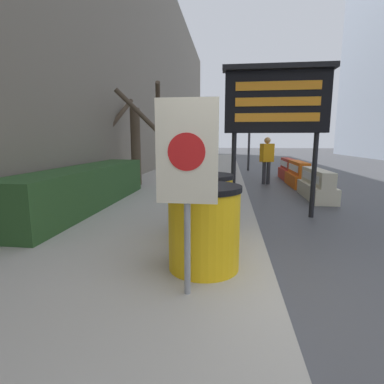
{
  "coord_description": "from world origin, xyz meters",
  "views": [
    {
      "loc": [
        -0.52,
        -2.69,
        1.61
      ],
      "look_at": [
        -1.52,
        5.37,
        0.2
      ],
      "focal_mm": 28.0,
      "sensor_mm": 36.0,
      "label": 1
    }
  ],
  "objects_px": {
    "jersey_barrier_cream": "(317,186)",
    "jersey_barrier_red_striped": "(288,170)",
    "pedestrian_worker": "(267,157)",
    "traffic_cone_near": "(303,176)",
    "message_board": "(276,103)",
    "traffic_cone_mid": "(327,188)",
    "barrel_drum_middle": "(205,206)",
    "warning_sign": "(187,166)",
    "barrel_drum_foreground": "(204,227)",
    "jersey_barrier_orange_far": "(298,175)",
    "traffic_light_near_curb": "(250,116)"
  },
  "relations": [
    {
      "from": "jersey_barrier_cream",
      "to": "jersey_barrier_red_striped",
      "type": "height_order",
      "value": "jersey_barrier_red_striped"
    },
    {
      "from": "jersey_barrier_red_striped",
      "to": "pedestrian_worker",
      "type": "height_order",
      "value": "pedestrian_worker"
    },
    {
      "from": "traffic_cone_near",
      "to": "message_board",
      "type": "bearing_deg",
      "value": -109.64
    },
    {
      "from": "jersey_barrier_cream",
      "to": "traffic_cone_mid",
      "type": "xyz_separation_m",
      "value": [
        0.34,
        0.16,
        -0.07
      ]
    },
    {
      "from": "barrel_drum_middle",
      "to": "warning_sign",
      "type": "relative_size",
      "value": 0.53
    },
    {
      "from": "barrel_drum_foreground",
      "to": "pedestrian_worker",
      "type": "height_order",
      "value": "pedestrian_worker"
    },
    {
      "from": "pedestrian_worker",
      "to": "jersey_barrier_cream",
      "type": "bearing_deg",
      "value": -94.38
    },
    {
      "from": "jersey_barrier_cream",
      "to": "message_board",
      "type": "bearing_deg",
      "value": -124.89
    },
    {
      "from": "traffic_cone_mid",
      "to": "pedestrian_worker",
      "type": "relative_size",
      "value": 0.34
    },
    {
      "from": "traffic_cone_mid",
      "to": "pedestrian_worker",
      "type": "bearing_deg",
      "value": 119.8
    },
    {
      "from": "jersey_barrier_red_striped",
      "to": "pedestrian_worker",
      "type": "xyz_separation_m",
      "value": [
        -1.07,
        -1.65,
        0.63
      ]
    },
    {
      "from": "barrel_drum_middle",
      "to": "warning_sign",
      "type": "bearing_deg",
      "value": -90.92
    },
    {
      "from": "barrel_drum_foreground",
      "to": "barrel_drum_middle",
      "type": "bearing_deg",
      "value": 94.09
    },
    {
      "from": "jersey_barrier_orange_far",
      "to": "traffic_light_near_curb",
      "type": "relative_size",
      "value": 0.48
    },
    {
      "from": "jersey_barrier_orange_far",
      "to": "traffic_cone_mid",
      "type": "height_order",
      "value": "jersey_barrier_orange_far"
    },
    {
      "from": "message_board",
      "to": "jersey_barrier_cream",
      "type": "relative_size",
      "value": 1.49
    },
    {
      "from": "warning_sign",
      "to": "jersey_barrier_cream",
      "type": "bearing_deg",
      "value": 64.83
    },
    {
      "from": "jersey_barrier_red_striped",
      "to": "traffic_cone_near",
      "type": "bearing_deg",
      "value": -73.52
    },
    {
      "from": "barrel_drum_foreground",
      "to": "traffic_cone_near",
      "type": "relative_size",
      "value": 1.73
    },
    {
      "from": "jersey_barrier_cream",
      "to": "jersey_barrier_red_striped",
      "type": "relative_size",
      "value": 1.2
    },
    {
      "from": "barrel_drum_middle",
      "to": "pedestrian_worker",
      "type": "xyz_separation_m",
      "value": [
        1.7,
        6.88,
        0.37
      ]
    },
    {
      "from": "message_board",
      "to": "traffic_light_near_curb",
      "type": "xyz_separation_m",
      "value": [
        0.1,
        9.75,
        0.49
      ]
    },
    {
      "from": "warning_sign",
      "to": "message_board",
      "type": "height_order",
      "value": "message_board"
    },
    {
      "from": "message_board",
      "to": "traffic_cone_near",
      "type": "height_order",
      "value": "message_board"
    },
    {
      "from": "jersey_barrier_cream",
      "to": "traffic_light_near_curb",
      "type": "height_order",
      "value": "traffic_light_near_curb"
    },
    {
      "from": "jersey_barrier_orange_far",
      "to": "traffic_cone_mid",
      "type": "distance_m",
      "value": 2.18
    },
    {
      "from": "barrel_drum_middle",
      "to": "pedestrian_worker",
      "type": "bearing_deg",
      "value": 76.12
    },
    {
      "from": "warning_sign",
      "to": "traffic_cone_near",
      "type": "height_order",
      "value": "warning_sign"
    },
    {
      "from": "barrel_drum_middle",
      "to": "traffic_cone_mid",
      "type": "xyz_separation_m",
      "value": [
        3.11,
        4.41,
        -0.36
      ]
    },
    {
      "from": "jersey_barrier_red_striped",
      "to": "pedestrian_worker",
      "type": "relative_size",
      "value": 1.0
    },
    {
      "from": "barrel_drum_middle",
      "to": "jersey_barrier_orange_far",
      "type": "bearing_deg",
      "value": 67.11
    },
    {
      "from": "jersey_barrier_cream",
      "to": "jersey_barrier_red_striped",
      "type": "bearing_deg",
      "value": 90.0
    },
    {
      "from": "warning_sign",
      "to": "jersey_barrier_cream",
      "type": "xyz_separation_m",
      "value": [
        2.8,
        5.96,
        -1.03
      ]
    },
    {
      "from": "warning_sign",
      "to": "traffic_cone_near",
      "type": "distance_m",
      "value": 9.62
    },
    {
      "from": "barrel_drum_middle",
      "to": "jersey_barrier_cream",
      "type": "distance_m",
      "value": 5.09
    },
    {
      "from": "barrel_drum_foreground",
      "to": "traffic_cone_mid",
      "type": "height_order",
      "value": "barrel_drum_foreground"
    },
    {
      "from": "traffic_light_near_curb",
      "to": "pedestrian_worker",
      "type": "bearing_deg",
      "value": -86.14
    },
    {
      "from": "warning_sign",
      "to": "message_board",
      "type": "relative_size",
      "value": 0.59
    },
    {
      "from": "jersey_barrier_orange_far",
      "to": "traffic_cone_mid",
      "type": "xyz_separation_m",
      "value": [
        0.34,
        -2.16,
        -0.1
      ]
    },
    {
      "from": "barrel_drum_foreground",
      "to": "jersey_barrier_cream",
      "type": "distance_m",
      "value": 5.99
    },
    {
      "from": "barrel_drum_foreground",
      "to": "traffic_cone_near",
      "type": "height_order",
      "value": "barrel_drum_foreground"
    },
    {
      "from": "traffic_light_near_curb",
      "to": "barrel_drum_foreground",
      "type": "bearing_deg",
      "value": -95.69
    },
    {
      "from": "warning_sign",
      "to": "traffic_light_near_curb",
      "type": "relative_size",
      "value": 0.46
    },
    {
      "from": "barrel_drum_foreground",
      "to": "warning_sign",
      "type": "xyz_separation_m",
      "value": [
        -0.1,
        -0.62,
        0.74
      ]
    },
    {
      "from": "barrel_drum_foreground",
      "to": "jersey_barrier_red_striped",
      "type": "distance_m",
      "value": 9.98
    },
    {
      "from": "barrel_drum_middle",
      "to": "jersey_barrier_red_striped",
      "type": "distance_m",
      "value": 8.97
    },
    {
      "from": "barrel_drum_middle",
      "to": "traffic_cone_mid",
      "type": "height_order",
      "value": "barrel_drum_middle"
    },
    {
      "from": "barrel_drum_middle",
      "to": "traffic_cone_mid",
      "type": "distance_m",
      "value": 5.41
    },
    {
      "from": "jersey_barrier_red_striped",
      "to": "traffic_cone_mid",
      "type": "distance_m",
      "value": 4.13
    },
    {
      "from": "warning_sign",
      "to": "jersey_barrier_orange_far",
      "type": "distance_m",
      "value": 8.79
    }
  ]
}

